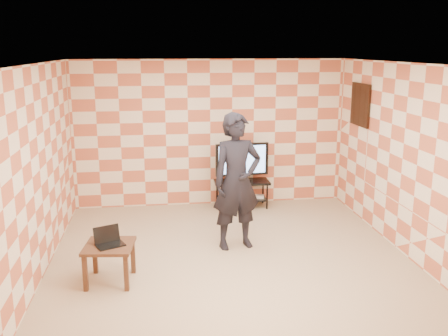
% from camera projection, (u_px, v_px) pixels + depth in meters
% --- Properties ---
extents(floor, '(5.00, 5.00, 0.00)m').
position_uv_depth(floor, '(230.00, 256.00, 7.12)').
color(floor, tan).
rests_on(floor, ground).
extents(wall_back, '(5.00, 0.02, 2.70)m').
position_uv_depth(wall_back, '(210.00, 133.00, 9.21)').
color(wall_back, beige).
rests_on(wall_back, ground).
extents(wall_front, '(5.00, 0.02, 2.70)m').
position_uv_depth(wall_front, '(271.00, 228.00, 4.40)').
color(wall_front, beige).
rests_on(wall_front, ground).
extents(wall_left, '(0.02, 5.00, 2.70)m').
position_uv_depth(wall_left, '(40.00, 170.00, 6.48)').
color(wall_left, beige).
rests_on(wall_left, ground).
extents(wall_right, '(0.02, 5.00, 2.70)m').
position_uv_depth(wall_right, '(403.00, 159.00, 7.13)').
color(wall_right, beige).
rests_on(wall_right, ground).
extents(ceiling, '(5.00, 5.00, 0.02)m').
position_uv_depth(ceiling, '(230.00, 63.00, 6.49)').
color(ceiling, white).
rests_on(ceiling, wall_back).
extents(wall_art, '(0.04, 0.72, 0.72)m').
position_uv_depth(wall_art, '(360.00, 105.00, 8.48)').
color(wall_art, black).
rests_on(wall_art, wall_right).
extents(tv_stand, '(1.00, 0.45, 0.50)m').
position_uv_depth(tv_stand, '(242.00, 188.00, 9.22)').
color(tv_stand, black).
rests_on(tv_stand, floor).
extents(tv, '(0.98, 0.21, 0.71)m').
position_uv_depth(tv, '(242.00, 160.00, 9.10)').
color(tv, black).
rests_on(tv, tv_stand).
extents(dvd_player, '(0.39, 0.29, 0.06)m').
position_uv_depth(dvd_player, '(231.00, 197.00, 9.23)').
color(dvd_player, silver).
rests_on(dvd_player, tv_stand).
extents(game_console, '(0.23, 0.19, 0.05)m').
position_uv_depth(game_console, '(258.00, 196.00, 9.29)').
color(game_console, silver).
rests_on(game_console, tv_stand).
extents(side_table, '(0.66, 0.66, 0.50)m').
position_uv_depth(side_table, '(109.00, 251.00, 6.26)').
color(side_table, '#3B2517').
rests_on(side_table, floor).
extents(laptop, '(0.41, 0.38, 0.22)m').
position_uv_depth(laptop, '(109.00, 241.00, 6.23)').
color(laptop, black).
rests_on(laptop, side_table).
extents(person, '(0.82, 0.63, 2.01)m').
position_uv_depth(person, '(237.00, 182.00, 7.24)').
color(person, black).
rests_on(person, floor).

